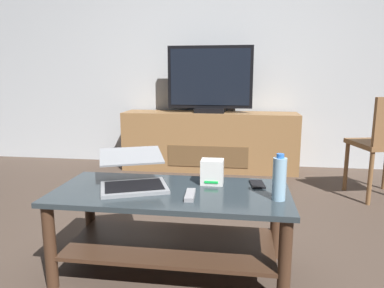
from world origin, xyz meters
name	(u,v)px	position (x,y,z in m)	size (l,w,h in m)	color
ground_plane	(186,263)	(0.00, 0.00, 0.00)	(7.68, 7.68, 0.00)	#4C3D33
back_wall	(219,43)	(0.00, 2.39, 1.40)	(6.40, 0.12, 2.80)	silver
coffee_table	(171,216)	(-0.06, -0.10, 0.31)	(1.22, 0.56, 0.46)	#2D383D
media_cabinet	(210,141)	(-0.07, 2.07, 0.32)	(1.91, 0.42, 0.64)	olive
television	(210,81)	(-0.07, 2.05, 0.99)	(0.91, 0.20, 0.71)	black
laptop	(133,174)	(-0.28, -0.05, 0.52)	(0.47, 0.50, 0.17)	gray
router_box	(212,172)	(0.14, 0.05, 0.53)	(0.12, 0.10, 0.14)	white
water_bottle_near	(279,178)	(0.47, -0.17, 0.56)	(0.07, 0.07, 0.23)	#99C6E5
cell_phone	(257,184)	(0.38, 0.06, 0.46)	(0.07, 0.14, 0.01)	black
tv_remote	(190,195)	(0.05, -0.19, 0.47)	(0.04, 0.16, 0.02)	#99999E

